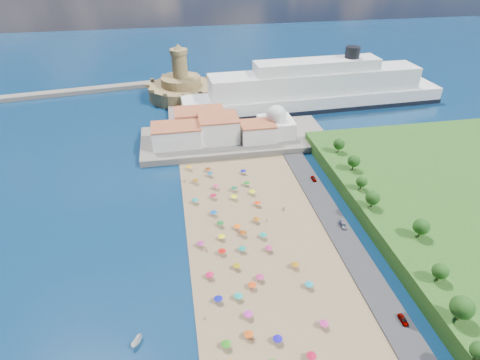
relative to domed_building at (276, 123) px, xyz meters
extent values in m
plane|color=#071938|center=(-30.00, -71.00, -8.97)|extent=(700.00, 700.00, 0.00)
cube|color=#59544C|center=(-20.00, 2.00, -7.47)|extent=(90.00, 36.00, 3.00)
cube|color=#59544C|center=(-42.00, 37.00, -7.77)|extent=(18.00, 70.00, 2.40)
cube|color=#59544C|center=(-140.00, 82.00, -7.67)|extent=(199.03, 34.77, 2.60)
cube|color=silver|center=(-48.00, -2.00, -1.47)|extent=(22.00, 14.00, 9.00)
cube|color=silver|center=(-28.00, 0.00, -0.47)|extent=(18.00, 16.00, 11.00)
cube|color=silver|center=(-10.00, -4.00, -1.97)|extent=(16.00, 12.00, 8.00)
cube|color=silver|center=(-36.00, 12.00, -0.97)|extent=(24.00, 14.00, 10.00)
cube|color=silver|center=(0.00, 0.00, -1.97)|extent=(16.00, 16.00, 8.00)
sphere|color=silver|center=(0.00, 0.00, 4.03)|extent=(10.00, 10.00, 10.00)
cylinder|color=silver|center=(0.00, 0.00, 7.83)|extent=(1.20, 1.20, 1.60)
cylinder|color=#967D4B|center=(-42.00, 67.00, -4.97)|extent=(40.00, 40.00, 8.00)
cylinder|color=#967D4B|center=(-42.00, 67.00, 1.53)|extent=(24.00, 24.00, 5.00)
cylinder|color=#967D4B|center=(-42.00, 67.00, 11.03)|extent=(9.00, 9.00, 14.00)
cylinder|color=#967D4B|center=(-42.00, 67.00, 19.23)|extent=(10.40, 10.40, 2.40)
cone|color=#967D4B|center=(-42.00, 67.00, 21.93)|extent=(6.00, 6.00, 3.00)
cube|color=black|center=(32.84, 38.57, -7.75)|extent=(153.58, 29.03, 2.46)
cube|color=silver|center=(32.84, 38.57, -4.42)|extent=(152.56, 28.59, 9.11)
cube|color=silver|center=(32.84, 38.57, 6.20)|extent=(122.07, 23.28, 12.14)
cube|color=silver|center=(32.84, 38.57, 15.31)|extent=(71.36, 17.12, 6.07)
cylinder|color=black|center=(53.06, 39.42, 21.38)|extent=(8.09, 8.09, 6.07)
cylinder|color=gray|center=(-30.83, -92.77, -7.72)|extent=(0.07, 0.07, 2.00)
cone|color=red|center=(-30.83, -92.77, -6.82)|extent=(2.50, 2.50, 0.60)
cylinder|color=gray|center=(-44.00, -21.95, -7.72)|extent=(0.07, 0.07, 2.00)
cone|color=orange|center=(-44.00, -21.95, -6.82)|extent=(2.50, 2.50, 0.60)
cylinder|color=gray|center=(-21.09, -45.39, -7.72)|extent=(0.07, 0.07, 2.00)
cone|color=#DFEB0C|center=(-21.09, -45.39, -6.82)|extent=(2.50, 2.50, 0.60)
cylinder|color=gray|center=(-41.12, -96.06, -7.72)|extent=(0.07, 0.07, 2.00)
cone|color=#0C109E|center=(-41.12, -96.06, -6.82)|extent=(2.50, 2.50, 0.60)
cylinder|color=gray|center=(-33.99, -102.66, -7.72)|extent=(0.07, 0.07, 2.00)
cone|color=#B7279A|center=(-33.99, -102.66, -6.82)|extent=(2.50, 2.50, 0.60)
cylinder|color=gray|center=(-20.63, -53.18, -7.72)|extent=(0.07, 0.07, 2.00)
cone|color=red|center=(-20.63, -53.18, -6.82)|extent=(2.50, 2.50, 0.60)
cylinder|color=gray|center=(-14.63, -95.42, -7.72)|extent=(0.07, 0.07, 2.00)
cone|color=teal|center=(-14.63, -95.42, -6.82)|extent=(2.50, 2.50, 0.60)
cylinder|color=gray|center=(-22.39, -78.27, -7.72)|extent=(0.07, 0.07, 2.00)
cone|color=#AE255E|center=(-22.39, -78.27, -6.82)|extent=(2.50, 2.50, 0.60)
cylinder|color=gray|center=(-37.37, -77.00, -7.72)|extent=(0.07, 0.07, 2.00)
cone|color=red|center=(-37.37, -77.00, -6.82)|extent=(2.50, 2.50, 0.60)
cylinder|color=gray|center=(-15.15, -109.06, -7.72)|extent=(0.07, 0.07, 2.00)
cone|color=#B82775|center=(-15.15, -109.06, -6.82)|extent=(2.50, 2.50, 0.60)
cylinder|color=gray|center=(-35.49, -96.06, -7.72)|extent=(0.07, 0.07, 2.00)
cone|color=#0F927D|center=(-35.49, -96.06, -6.82)|extent=(2.50, 2.50, 0.60)
cylinder|color=gray|center=(-35.08, -108.81, -7.72)|extent=(0.07, 0.07, 2.00)
cone|color=#CB4B10|center=(-35.08, -108.81, -6.82)|extent=(2.50, 2.50, 0.60)
cylinder|color=gray|center=(-28.17, -111.40, -7.72)|extent=(0.07, 0.07, 2.00)
cone|color=#170DAC|center=(-28.17, -111.40, -6.82)|extent=(2.50, 2.50, 0.60)
cylinder|color=gray|center=(-29.07, -69.31, -7.72)|extent=(0.07, 0.07, 2.00)
cone|color=#8D390C|center=(-29.07, -69.31, -6.82)|extent=(2.50, 2.50, 0.60)
cylinder|color=gray|center=(-36.55, -69.96, -7.72)|extent=(0.07, 0.07, 2.00)
cone|color=yellow|center=(-36.55, -69.96, -6.82)|extent=(2.50, 2.50, 0.60)
cylinder|color=gray|center=(-27.97, -90.13, -7.72)|extent=(0.07, 0.07, 2.00)
cone|color=#AA245C|center=(-27.97, -90.13, -6.82)|extent=(2.50, 2.50, 0.60)
cylinder|color=gray|center=(-28.55, -47.56, -7.72)|extent=(0.07, 0.07, 2.00)
cone|color=#EAF60D|center=(-28.55, -47.56, -6.82)|extent=(2.50, 2.50, 0.60)
cylinder|color=gray|center=(-27.56, -41.72, -7.72)|extent=(0.07, 0.07, 2.00)
cone|color=#126537|center=(-27.56, -41.72, -6.82)|extent=(2.50, 2.50, 0.60)
cylinder|color=gray|center=(-33.93, -84.28, -7.72)|extent=(0.07, 0.07, 2.00)
cone|color=#94780D|center=(-33.93, -84.28, -6.82)|extent=(2.50, 2.50, 0.60)
cylinder|color=gray|center=(-21.97, -38.98, -7.72)|extent=(0.07, 0.07, 2.00)
cone|color=#136E19|center=(-21.97, -38.98, -6.82)|extent=(2.50, 2.50, 0.60)
cylinder|color=gray|center=(-43.82, -72.10, -7.72)|extent=(0.07, 0.07, 2.00)
cone|color=#A02275|center=(-43.82, -72.10, -6.82)|extent=(2.50, 2.50, 0.60)
cylinder|color=gray|center=(-35.69, -29.05, -7.72)|extent=(0.07, 0.07, 2.00)
cone|color=#0D527A|center=(-35.69, -29.05, -6.82)|extent=(2.50, 2.50, 0.60)
cylinder|color=gray|center=(-36.34, -45.39, -7.72)|extent=(0.07, 0.07, 2.00)
cone|color=#AC0D2B|center=(-36.34, -45.39, -6.82)|extent=(2.50, 2.50, 0.60)
cylinder|color=gray|center=(-36.10, -24.99, -7.72)|extent=(0.07, 0.07, 2.00)
cone|color=maroon|center=(-36.10, -24.99, -6.82)|extent=(2.50, 2.50, 0.60)
cylinder|color=gray|center=(-23.09, -62.85, -7.72)|extent=(0.07, 0.07, 2.00)
cone|color=#96540D|center=(-23.09, -62.85, -6.82)|extent=(2.50, 2.50, 0.60)
cylinder|color=gray|center=(-22.74, -71.60, -7.72)|extent=(0.07, 0.07, 2.00)
cone|color=#0F8D81|center=(-22.74, -71.60, -6.82)|extent=(2.50, 2.50, 0.60)
cylinder|color=gray|center=(-41.10, -110.57, -7.72)|extent=(0.07, 0.07, 2.00)
cone|color=#267F16|center=(-41.10, -110.57, -6.82)|extent=(2.50, 2.50, 0.60)
cylinder|color=gray|center=(-43.51, -47.22, -7.72)|extent=(0.07, 0.07, 2.00)
cone|color=#0E887B|center=(-43.51, -47.22, -6.82)|extent=(2.50, 2.50, 0.60)
cylinder|color=gray|center=(-30.48, -65.64, -7.72)|extent=(0.07, 0.07, 2.00)
cone|color=#F55B0A|center=(-30.48, -65.64, -6.82)|extent=(2.50, 2.50, 0.60)
cylinder|color=gray|center=(-30.88, -77.05, -7.72)|extent=(0.07, 0.07, 2.00)
cone|color=#0E8170|center=(-30.88, -77.05, -6.82)|extent=(2.50, 2.50, 0.60)
cylinder|color=gray|center=(-37.51, -56.21, -7.72)|extent=(0.07, 0.07, 2.00)
cone|color=#0C4AA0|center=(-37.51, -56.21, -6.82)|extent=(2.50, 2.50, 0.60)
cylinder|color=gray|center=(-16.29, -86.96, -7.72)|extent=(0.07, 0.07, 2.00)
cone|color=#9F600E|center=(-16.29, -86.96, -6.82)|extent=(2.50, 2.50, 0.60)
cylinder|color=gray|center=(-34.59, -38.80, -7.72)|extent=(0.07, 0.07, 2.00)
cone|color=#BB2860|center=(-34.59, -38.80, -6.82)|extent=(2.50, 2.50, 0.60)
cylinder|color=gray|center=(-35.98, -62.78, -7.72)|extent=(0.07, 0.07, 2.00)
cone|color=#11611E|center=(-35.98, -62.78, -6.82)|extent=(2.50, 2.50, 0.60)
cylinder|color=gray|center=(-42.45, -86.58, -7.72)|extent=(0.07, 0.07, 2.00)
cone|color=#CB1045|center=(-42.45, -86.58, -6.82)|extent=(2.50, 2.50, 0.60)
cylinder|color=gray|center=(-21.61, -29.38, -7.72)|extent=(0.07, 0.07, 2.00)
cone|color=#0A0E8C|center=(-21.61, -29.38, -6.82)|extent=(2.50, 2.50, 0.60)
cylinder|color=gray|center=(-21.40, -117.40, -7.72)|extent=(0.07, 0.07, 2.00)
cone|color=#B40E2F|center=(-21.40, -117.40, -6.82)|extent=(2.50, 2.50, 0.60)
cylinder|color=gray|center=(-42.17, -33.26, -7.72)|extent=(0.07, 0.07, 2.00)
cone|color=#814C0B|center=(-42.17, -33.26, -6.82)|extent=(2.50, 2.50, 0.60)
imported|color=tan|center=(-34.13, -109.60, -7.82)|extent=(1.77, 1.04, 1.81)
imported|color=tan|center=(-30.46, -91.56, -7.81)|extent=(0.66, 0.94, 1.82)
imported|color=tan|center=(-22.24, -29.06, -7.81)|extent=(0.97, 1.32, 1.83)
imported|color=tan|center=(-45.48, -101.22, -7.93)|extent=(0.62, 0.44, 1.58)
imported|color=tan|center=(-46.70, -32.12, -7.88)|extent=(1.05, 0.61, 1.68)
imported|color=tan|center=(-11.67, -57.56, -7.87)|extent=(1.37, 1.57, 1.72)
imported|color=tan|center=(-19.45, -63.06, -7.84)|extent=(0.48, 0.68, 1.76)
imported|color=tan|center=(-42.15, -75.25, -7.90)|extent=(0.99, 1.02, 1.66)
imported|color=white|center=(-62.99, -105.28, -8.15)|extent=(3.50, 4.50, 1.65)
imported|color=gray|center=(6.00, -111.33, -7.61)|extent=(1.58, 3.90, 1.33)
imported|color=gray|center=(6.00, -39.97, -7.61)|extent=(1.60, 3.93, 1.33)
imported|color=gray|center=(6.00, -70.81, -7.61)|extent=(1.93, 4.60, 1.33)
cylinder|color=#382314|center=(13.46, -127.62, -1.79)|extent=(0.50, 0.50, 2.36)
sphere|color=#14380F|center=(13.46, -127.62, 0.33)|extent=(4.25, 4.25, 4.25)
cylinder|color=#382314|center=(16.29, -116.94, -1.34)|extent=(0.50, 0.50, 3.26)
sphere|color=#14380F|center=(16.29, -116.94, 1.59)|extent=(5.87, 5.87, 5.87)
cylinder|color=#382314|center=(19.16, -104.03, -1.71)|extent=(0.50, 0.50, 2.52)
sphere|color=#14380F|center=(19.16, -104.03, 0.56)|extent=(4.54, 4.54, 4.54)
cylinder|color=#382314|center=(24.31, -85.98, -1.55)|extent=(0.50, 0.50, 2.85)
sphere|color=#14380F|center=(24.31, -85.98, 1.02)|extent=(5.14, 5.14, 5.14)
cylinder|color=#382314|center=(16.60, -68.47, -1.56)|extent=(0.50, 0.50, 2.82)
sphere|color=#14380F|center=(16.60, -68.47, 0.98)|extent=(5.08, 5.08, 5.08)
cylinder|color=#382314|center=(17.85, -57.05, -1.81)|extent=(0.50, 0.50, 2.33)
sphere|color=#14380F|center=(17.85, -57.05, 0.28)|extent=(4.19, 4.19, 4.19)
cylinder|color=#382314|center=(20.85, -43.03, -1.56)|extent=(0.50, 0.50, 2.83)
sphere|color=#14380F|center=(20.85, -43.03, 0.98)|extent=(5.09, 5.09, 5.09)
cylinder|color=#382314|center=(20.82, -27.71, -1.58)|extent=(0.50, 0.50, 2.79)
sphere|color=#14380F|center=(20.82, -27.71, 0.94)|extent=(5.03, 5.03, 5.03)
camera|label=1|loc=(-48.73, -172.27, 79.79)|focal=30.00mm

